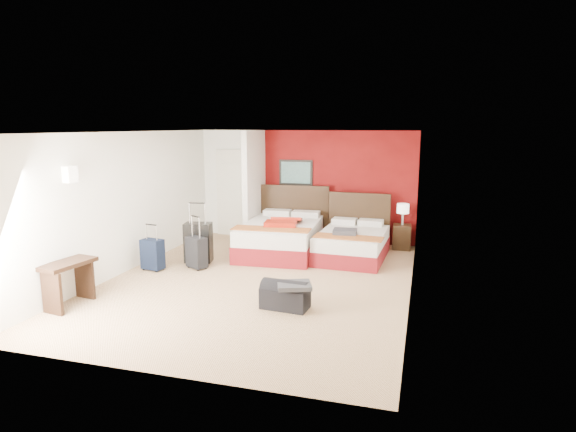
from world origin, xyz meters
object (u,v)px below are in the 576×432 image
(red_suitcase_open, at_px, (284,222))
(suitcase_navy, at_px, (153,256))
(duffel_bag, at_px, (285,297))
(nightstand, at_px, (402,237))
(desk, at_px, (69,284))
(table_lamp, at_px, (403,214))
(bed_left, at_px, (281,238))
(suitcase_black, at_px, (198,244))
(bed_right, at_px, (352,245))
(suitcase_charcoal, at_px, (197,254))

(red_suitcase_open, xyz_separation_m, suitcase_navy, (-2.01, -1.66, -0.42))
(duffel_bag, bearing_deg, red_suitcase_open, 111.59)
(nightstand, xyz_separation_m, desk, (-4.50, -4.74, 0.07))
(table_lamp, relative_size, suitcase_navy, 0.84)
(red_suitcase_open, relative_size, desk, 1.07)
(bed_left, xyz_separation_m, desk, (-2.12, -3.67, 0.02))
(suitcase_navy, height_order, duffel_bag, suitcase_navy)
(suitcase_black, xyz_separation_m, suitcase_navy, (-0.60, -0.64, -0.11))
(table_lamp, xyz_separation_m, desk, (-4.50, -4.74, -0.42))
(table_lamp, relative_size, suitcase_black, 0.60)
(red_suitcase_open, distance_m, table_lamp, 2.57)
(bed_left, bearing_deg, bed_right, -2.57)
(bed_right, bearing_deg, suitcase_black, -155.00)
(bed_left, height_order, red_suitcase_open, red_suitcase_open)
(nightstand, bearing_deg, red_suitcase_open, -155.08)
(bed_right, height_order, suitcase_black, suitcase_black)
(desk, bearing_deg, suitcase_charcoal, 75.64)
(red_suitcase_open, distance_m, duffel_bag, 2.97)
(nightstand, distance_m, suitcase_black, 4.29)
(suitcase_navy, bearing_deg, red_suitcase_open, 48.99)
(table_lamp, xyz_separation_m, suitcase_black, (-3.69, -2.19, -0.37))
(table_lamp, bearing_deg, red_suitcase_open, -152.91)
(table_lamp, bearing_deg, desk, -133.52)
(desk, bearing_deg, bed_left, 68.56)
(desk, bearing_deg, bed_right, 54.33)
(bed_right, relative_size, suitcase_charcoal, 3.22)
(bed_right, height_order, desk, desk)
(nightstand, height_order, suitcase_black, suitcase_black)
(nightstand, xyz_separation_m, suitcase_black, (-3.69, -2.19, 0.11))
(suitcase_charcoal, bearing_deg, bed_left, 78.45)
(bed_right, relative_size, desk, 2.25)
(bed_left, relative_size, desk, 2.65)
(bed_left, distance_m, suitcase_black, 1.72)
(suitcase_navy, xyz_separation_m, duffel_bag, (2.85, -1.14, -0.10))
(suitcase_black, relative_size, suitcase_navy, 1.39)
(red_suitcase_open, relative_size, suitcase_charcoal, 1.53)
(table_lamp, relative_size, suitcase_charcoal, 0.81)
(bed_right, height_order, table_lamp, table_lamp)
(nightstand, height_order, table_lamp, table_lamp)
(suitcase_navy, relative_size, desk, 0.68)
(nightstand, xyz_separation_m, suitcase_charcoal, (-3.56, -2.52, 0.02))
(suitcase_black, height_order, duffel_bag, suitcase_black)
(suitcase_black, xyz_separation_m, duffel_bag, (2.25, -1.79, -0.21))
(nightstand, bearing_deg, table_lamp, 0.00)
(bed_left, height_order, suitcase_charcoal, bed_left)
(red_suitcase_open, height_order, duffel_bag, red_suitcase_open)
(bed_left, relative_size, nightstand, 4.04)
(bed_right, distance_m, suitcase_navy, 3.82)
(nightstand, distance_m, desk, 6.54)
(nightstand, bearing_deg, suitcase_charcoal, -146.92)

